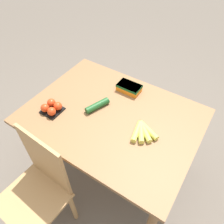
{
  "coord_description": "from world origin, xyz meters",
  "views": [
    {
      "loc": [
        -0.6,
        0.92,
        1.95
      ],
      "look_at": [
        0.0,
        0.0,
        0.79
      ],
      "focal_mm": 35.0,
      "sensor_mm": 36.0,
      "label": 1
    }
  ],
  "objects": [
    {
      "name": "ground_plane",
      "position": [
        0.0,
        0.0,
        0.0
      ],
      "size": [
        12.0,
        12.0,
        0.0
      ],
      "primitive_type": "plane",
      "color": "#665B51"
    },
    {
      "name": "carrot_bag",
      "position": [
        0.03,
        -0.3,
        0.79
      ],
      "size": [
        0.19,
        0.12,
        0.06
      ],
      "color": "orange",
      "rests_on": "dining_table"
    },
    {
      "name": "dining_table",
      "position": [
        0.0,
        0.0,
        0.66
      ],
      "size": [
        1.26,
        0.95,
        0.76
      ],
      "color": "olive",
      "rests_on": "ground_plane"
    },
    {
      "name": "banana_bunch",
      "position": [
        -0.27,
        0.03,
        0.78
      ],
      "size": [
        0.19,
        0.19,
        0.04
      ],
      "color": "brown",
      "rests_on": "dining_table"
    },
    {
      "name": "cucumber_near",
      "position": [
        0.13,
        -0.0,
        0.78
      ],
      "size": [
        0.11,
        0.2,
        0.05
      ],
      "color": "#1E5123",
      "rests_on": "dining_table"
    },
    {
      "name": "tomato_pack",
      "position": [
        0.4,
        0.21,
        0.79
      ],
      "size": [
        0.14,
        0.14,
        0.07
      ],
      "color": "black",
      "rests_on": "dining_table"
    },
    {
      "name": "chair",
      "position": [
        0.18,
        0.66,
        0.49
      ],
      "size": [
        0.44,
        0.42,
        0.94
      ],
      "rotation": [
        0.0,
        0.0,
        3.08
      ],
      "color": "tan",
      "rests_on": "ground_plane"
    }
  ]
}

